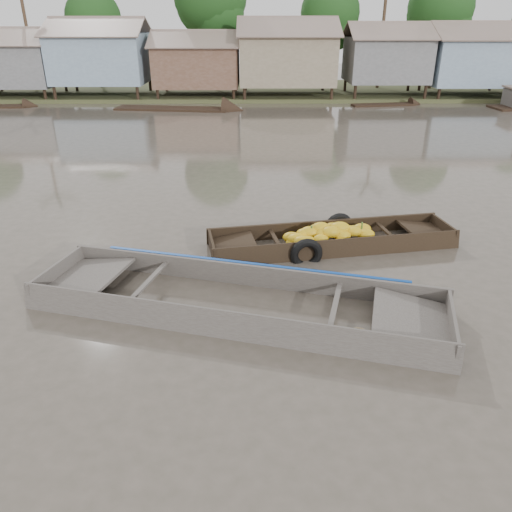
{
  "coord_description": "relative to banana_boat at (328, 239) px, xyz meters",
  "views": [
    {
      "loc": [
        0.14,
        -8.03,
        5.26
      ],
      "look_at": [
        0.19,
        1.29,
        0.8
      ],
      "focal_mm": 35.0,
      "sensor_mm": 36.0,
      "label": 1
    }
  ],
  "objects": [
    {
      "name": "ground",
      "position": [
        -2.04,
        -3.53,
        -0.2
      ],
      "size": [
        120.0,
        120.0,
        0.0
      ],
      "primitive_type": "plane",
      "color": "#4A4439",
      "rests_on": "ground"
    },
    {
      "name": "riverbank",
      "position": [
        0.99,
        28.34,
        2.88
      ],
      "size": [
        120.0,
        12.47,
        10.22
      ],
      "color": "#384723",
      "rests_on": "ground"
    },
    {
      "name": "banana_boat",
      "position": [
        0.0,
        0.0,
        0.0
      ],
      "size": [
        6.41,
        2.58,
        0.86
      ],
      "rotation": [
        0.0,
        0.0,
        0.18
      ],
      "color": "black",
      "rests_on": "ground"
    },
    {
      "name": "viewer_boat",
      "position": [
        -2.2,
        -3.01,
        -0.12
      ],
      "size": [
        8.49,
        4.19,
        0.66
      ],
      "rotation": [
        0.0,
        0.0,
        -0.26
      ],
      "color": "#443E39",
      "rests_on": "ground"
    },
    {
      "name": "distant_boats",
      "position": [
        11.12,
        20.68,
        0.02
      ],
      "size": [
        44.38,
        14.93,
        1.38
      ],
      "color": "black",
      "rests_on": "ground"
    }
  ]
}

